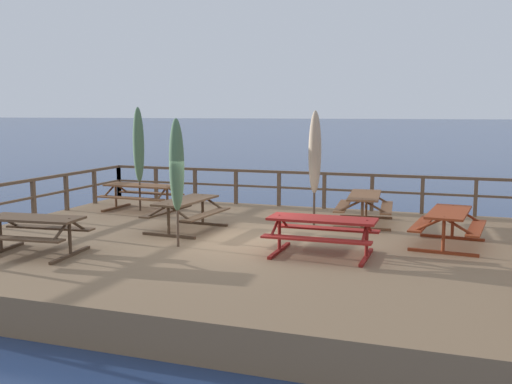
{
  "coord_description": "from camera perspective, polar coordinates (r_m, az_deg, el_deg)",
  "views": [
    {
      "loc": [
        4.5,
        -12.13,
        3.52
      ],
      "look_at": [
        0.0,
        0.76,
        1.66
      ],
      "focal_mm": 41.24,
      "sensor_mm": 36.0,
      "label": 1
    }
  ],
  "objects": [
    {
      "name": "wooden_deck",
      "position": [
        13.32,
        -1.08,
        -6.09
      ],
      "size": [
        13.0,
        10.13,
        0.66
      ],
      "primitive_type": "cube",
      "color": "#846647",
      "rests_on": "ground"
    },
    {
      "name": "railing_waterside_far",
      "position": [
        17.76,
        4.42,
        0.84
      ],
      "size": [
        12.8,
        0.1,
        1.09
      ],
      "color": "brown",
      "rests_on": "wooden_deck"
    },
    {
      "name": "picnic_table_mid_centre",
      "position": [
        14.34,
        -6.77,
        -1.52
      ],
      "size": [
        1.54,
        2.09,
        0.78
      ],
      "color": "brown",
      "rests_on": "wooden_deck"
    },
    {
      "name": "picnic_table_back_right",
      "position": [
        17.47,
        -11.1,
        0.06
      ],
      "size": [
        2.18,
        1.49,
        0.78
      ],
      "color": "brown",
      "rests_on": "wooden_deck"
    },
    {
      "name": "patio_umbrella_short_mid",
      "position": [
        14.85,
        5.73,
        3.81
      ],
      "size": [
        0.32,
        0.32,
        2.9
      ],
      "color": "#4C3828",
      "rests_on": "wooden_deck"
    },
    {
      "name": "railing_side_left",
      "position": [
        16.41,
        -22.37,
        -0.3
      ],
      "size": [
        0.1,
        9.93,
        1.09
      ],
      "color": "brown",
      "rests_on": "wooden_deck"
    },
    {
      "name": "picnic_table_mid_left",
      "position": [
        15.37,
        10.48,
        -0.98
      ],
      "size": [
        1.58,
        2.15,
        0.78
      ],
      "color": "brown",
      "rests_on": "wooden_deck"
    },
    {
      "name": "picnic_table_front_right",
      "position": [
        13.25,
        18.19,
        -2.64
      ],
      "size": [
        1.58,
        2.07,
        0.78
      ],
      "color": "#993819",
      "rests_on": "wooden_deck"
    },
    {
      "name": "patio_umbrella_short_front",
      "position": [
        12.49,
        -7.7,
        2.54
      ],
      "size": [
        0.32,
        0.32,
        2.74
      ],
      "color": "#4C3828",
      "rests_on": "wooden_deck"
    },
    {
      "name": "picnic_table_mid_right",
      "position": [
        12.68,
        -20.73,
        -3.2
      ],
      "size": [
        2.08,
        1.58,
        0.78
      ],
      "color": "brown",
      "rests_on": "wooden_deck"
    },
    {
      "name": "picnic_table_front_left",
      "position": [
        11.85,
        6.43,
        -3.46
      ],
      "size": [
        2.15,
        1.41,
        0.78
      ],
      "color": "maroon",
      "rests_on": "wooden_deck"
    },
    {
      "name": "ground_plane",
      "position": [
        13.41,
        -1.08,
        -7.46
      ],
      "size": [
        600.0,
        600.0,
        0.0
      ],
      "primitive_type": "plane",
      "color": "navy"
    },
    {
      "name": "patio_umbrella_tall_mid_right",
      "position": [
        17.31,
        -11.32,
        4.47
      ],
      "size": [
        0.32,
        0.32,
        3.01
      ],
      "color": "#4C3828",
      "rests_on": "wooden_deck"
    }
  ]
}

